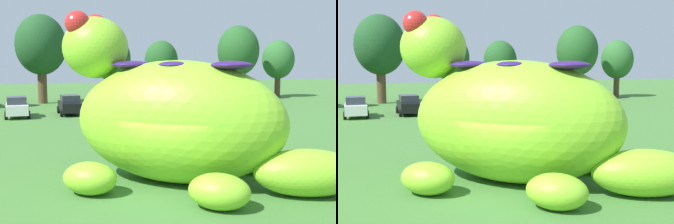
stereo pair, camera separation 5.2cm
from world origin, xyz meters
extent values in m
plane|color=#427533|center=(0.00, 0.00, 0.00)|extent=(160.00, 160.00, 0.00)
ellipsoid|color=#8CD12D|center=(1.16, 1.35, 2.30)|extent=(8.84, 8.49, 4.60)
ellipsoid|color=#8CD12D|center=(-1.44, 3.65, 5.09)|extent=(3.61, 3.59, 2.43)
sphere|color=red|center=(-2.16, 3.39, 6.01)|extent=(0.97, 0.97, 0.97)
sphere|color=red|center=(-1.27, 4.39, 6.01)|extent=(0.97, 0.97, 0.97)
ellipsoid|color=navy|center=(-0.22, 2.57, 4.42)|extent=(2.32, 2.35, 0.31)
ellipsoid|color=navy|center=(1.16, 1.35, 4.42)|extent=(2.32, 2.35, 0.31)
ellipsoid|color=navy|center=(2.69, -0.01, 4.42)|extent=(2.32, 2.35, 0.31)
ellipsoid|color=#8CD12D|center=(-2.22, 0.93, 0.56)|extent=(2.41, 2.36, 1.13)
ellipsoid|color=#8CD12D|center=(1.17, 4.75, 0.56)|extent=(2.41, 2.36, 1.13)
ellipsoid|color=#8CD12D|center=(1.28, -1.91, 0.56)|extent=(2.41, 2.36, 1.13)
ellipsoid|color=#8CD12D|center=(4.40, 1.61, 0.56)|extent=(2.41, 2.36, 1.13)
ellipsoid|color=#8CD12D|center=(4.68, -1.78, 0.81)|extent=(4.10, 3.06, 1.61)
cube|color=white|center=(-4.46, 23.26, 0.72)|extent=(1.71, 4.10, 0.80)
cube|color=#2D333D|center=(-4.46, 23.11, 1.42)|extent=(1.50, 1.97, 0.60)
cylinder|color=black|center=(-5.31, 24.53, 0.32)|extent=(0.24, 0.64, 0.64)
cylinder|color=black|center=(-3.61, 24.53, 0.32)|extent=(0.24, 0.64, 0.64)
cylinder|color=black|center=(-5.30, 21.99, 0.32)|extent=(0.24, 0.64, 0.64)
cylinder|color=black|center=(-3.60, 21.99, 0.32)|extent=(0.24, 0.64, 0.64)
cube|color=black|center=(-0.13, 23.56, 0.72)|extent=(1.71, 4.10, 0.80)
cube|color=#2D333D|center=(-0.13, 23.41, 1.42)|extent=(1.50, 1.97, 0.60)
cylinder|color=black|center=(-0.99, 24.82, 0.32)|extent=(0.24, 0.64, 0.64)
cylinder|color=black|center=(0.71, 24.83, 0.32)|extent=(0.24, 0.64, 0.64)
cylinder|color=black|center=(-0.98, 22.28, 0.32)|extent=(0.24, 0.64, 0.64)
cylinder|color=black|center=(0.72, 22.29, 0.32)|extent=(0.24, 0.64, 0.64)
cube|color=#2347B7|center=(3.42, 23.63, 0.72)|extent=(2.21, 4.28, 0.80)
cube|color=#2D333D|center=(3.44, 23.48, 1.42)|extent=(1.73, 2.14, 0.60)
cylinder|color=black|center=(2.42, 24.78, 0.32)|extent=(0.32, 0.67, 0.64)
cylinder|color=black|center=(4.10, 25.00, 0.32)|extent=(0.32, 0.67, 0.64)
cylinder|color=black|center=(2.74, 22.26, 0.32)|extent=(0.32, 0.67, 0.64)
cylinder|color=black|center=(4.43, 22.48, 0.32)|extent=(0.32, 0.67, 0.64)
cube|color=yellow|center=(7.31, 22.92, 0.72)|extent=(1.90, 4.18, 0.80)
cube|color=#2D333D|center=(7.32, 22.77, 1.42)|extent=(1.59, 2.04, 0.60)
cylinder|color=black|center=(6.40, 24.14, 0.32)|extent=(0.27, 0.65, 0.64)
cylinder|color=black|center=(8.09, 24.23, 0.32)|extent=(0.27, 0.65, 0.64)
cylinder|color=black|center=(6.52, 21.60, 0.32)|extent=(0.27, 0.65, 0.64)
cylinder|color=black|center=(8.22, 21.69, 0.32)|extent=(0.27, 0.65, 0.64)
cube|color=#333842|center=(14.21, 26.43, 1.40)|extent=(2.09, 1.91, 1.90)
cube|color=silver|center=(14.39, 23.23, 1.70)|extent=(2.34, 4.71, 2.50)
cylinder|color=black|center=(13.21, 26.37, 0.45)|extent=(0.33, 0.91, 0.90)
cylinder|color=black|center=(15.21, 26.48, 0.45)|extent=(0.33, 0.91, 0.90)
cylinder|color=black|center=(13.42, 21.57, 0.45)|extent=(0.33, 0.91, 0.90)
cylinder|color=black|center=(15.52, 21.68, 0.45)|extent=(0.33, 0.91, 0.90)
cylinder|color=brown|center=(-1.73, 34.61, 1.71)|extent=(0.98, 0.98, 3.41)
ellipsoid|color=#1E4C23|center=(-1.73, 34.61, 6.42)|extent=(5.46, 5.46, 6.56)
cylinder|color=brown|center=(5.67, 32.93, 1.33)|extent=(0.76, 0.76, 2.65)
ellipsoid|color=#1E4C23|center=(5.67, 32.93, 4.99)|extent=(4.24, 4.24, 5.09)
cylinder|color=brown|center=(12.12, 34.56, 1.25)|extent=(0.72, 0.72, 2.51)
ellipsoid|color=#235623|center=(12.12, 34.56, 4.72)|extent=(4.01, 4.01, 4.82)
cylinder|color=brown|center=(21.09, 31.85, 1.57)|extent=(0.90, 0.90, 3.15)
ellipsoid|color=#235623|center=(21.09, 31.85, 5.92)|extent=(5.04, 5.04, 6.05)
cylinder|color=brown|center=(27.76, 33.16, 1.30)|extent=(0.74, 0.74, 2.60)
ellipsoid|color=#2D662D|center=(27.76, 33.16, 4.88)|extent=(4.15, 4.15, 4.99)
cylinder|color=#726656|center=(7.02, 5.72, 0.44)|extent=(0.26, 0.26, 0.88)
cube|color=black|center=(7.02, 5.72, 1.18)|extent=(0.38, 0.22, 0.60)
sphere|color=#9E7051|center=(7.02, 5.72, 1.60)|extent=(0.22, 0.22, 0.22)
camera|label=1|loc=(-4.48, -13.01, 4.52)|focal=44.40mm
camera|label=2|loc=(-4.43, -13.03, 4.52)|focal=44.40mm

